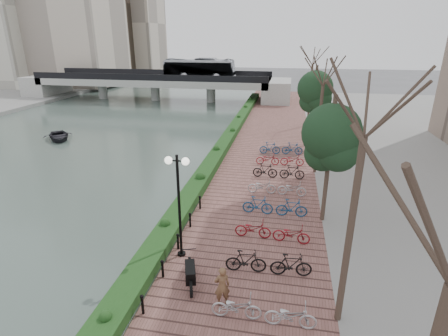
% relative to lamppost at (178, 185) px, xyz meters
% --- Properties ---
extents(river_water, '(30.00, 130.00, 0.02)m').
position_rel_lamppost_xyz_m(river_water, '(-16.68, 20.40, -3.85)').
color(river_water, '#4B5E53').
rests_on(river_water, ground).
extents(promenade, '(8.00, 75.00, 0.50)m').
position_rel_lamppost_xyz_m(promenade, '(2.32, 12.90, -3.61)').
color(promenade, brown).
rests_on(promenade, ground).
extents(hedge, '(1.10, 56.00, 0.60)m').
position_rel_lamppost_xyz_m(hedge, '(-1.08, 15.40, -3.06)').
color(hedge, '#183B15').
rests_on(hedge, promenade).
extents(chain_fence, '(0.10, 14.10, 0.70)m').
position_rel_lamppost_xyz_m(chain_fence, '(-0.28, -2.60, -3.01)').
color(chain_fence, black).
rests_on(chain_fence, promenade).
extents(lamppost, '(1.02, 0.32, 4.64)m').
position_rel_lamppost_xyz_m(lamppost, '(0.00, 0.00, 0.00)').
color(lamppost, black).
rests_on(lamppost, promenade).
extents(motorcycle, '(1.06, 1.83, 1.09)m').
position_rel_lamppost_xyz_m(motorcycle, '(0.91, -1.76, -2.81)').
color(motorcycle, black).
rests_on(motorcycle, promenade).
extents(pedestrian, '(0.66, 0.55, 1.54)m').
position_rel_lamppost_xyz_m(pedestrian, '(2.32, -2.63, -2.59)').
color(pedestrian, brown).
rests_on(pedestrian, promenade).
extents(bicycle_parking, '(2.40, 19.89, 1.00)m').
position_rel_lamppost_xyz_m(bicycle_parking, '(3.82, 5.73, -2.89)').
color(bicycle_parking, '#B4B5BA').
rests_on(bicycle_parking, promenade).
extents(street_trees, '(3.20, 37.12, 6.80)m').
position_rel_lamppost_xyz_m(street_trees, '(6.32, 8.08, -0.18)').
color(street_trees, '#362A20').
rests_on(street_trees, promenade).
extents(bridge, '(36.00, 10.77, 6.50)m').
position_rel_lamppost_xyz_m(bridge, '(-15.18, 40.40, -0.49)').
color(bridge, '#9D9D98').
rests_on(bridge, ground).
extents(boat, '(4.47, 4.61, 0.78)m').
position_rel_lamppost_xyz_m(boat, '(-17.68, 16.94, -3.45)').
color(boat, '#232228').
rests_on(boat, river_water).
extents(far_buildings, '(35.00, 38.00, 38.00)m').
position_rel_lamppost_xyz_m(far_buildings, '(-43.34, 61.32, 12.25)').
color(far_buildings, beige).
rests_on(far_buildings, far_bank).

